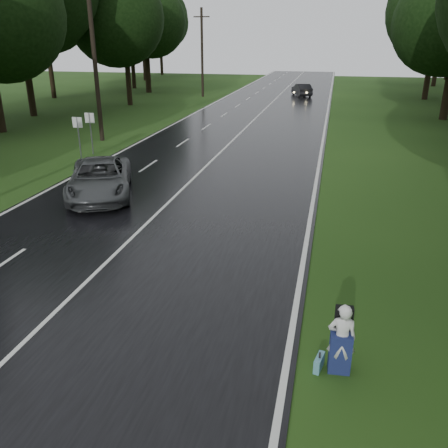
% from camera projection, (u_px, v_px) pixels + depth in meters
% --- Properties ---
extents(ground, '(160.00, 160.00, 0.00)m').
position_uv_depth(ground, '(53.00, 316.00, 11.52)').
color(ground, '#244615').
rests_on(ground, ground).
extents(road, '(12.00, 140.00, 0.04)m').
position_uv_depth(road, '(228.00, 145.00, 29.61)').
color(road, black).
rests_on(road, ground).
extents(lane_center, '(0.12, 140.00, 0.01)m').
position_uv_depth(lane_center, '(228.00, 145.00, 29.60)').
color(lane_center, silver).
rests_on(lane_center, road).
extents(grey_car, '(4.42, 6.00, 1.51)m').
position_uv_depth(grey_car, '(100.00, 178.00, 19.91)').
color(grey_car, '#434748').
rests_on(grey_car, road).
extents(far_car, '(2.76, 4.45, 1.38)m').
position_uv_depth(far_car, '(302.00, 90.00, 53.99)').
color(far_car, black).
rests_on(far_car, road).
extents(hitchhiker, '(0.59, 0.54, 1.56)m').
position_uv_depth(hitchhiker, '(341.00, 341.00, 9.38)').
color(hitchhiker, silver).
rests_on(hitchhiker, ground).
extents(suitcase, '(0.22, 0.45, 0.31)m').
position_uv_depth(suitcase, '(319.00, 363.00, 9.64)').
color(suitcase, teal).
rests_on(suitcase, ground).
extents(utility_pole_mid, '(1.80, 0.28, 10.46)m').
position_uv_depth(utility_pole_mid, '(102.00, 140.00, 31.14)').
color(utility_pole_mid, black).
rests_on(utility_pole_mid, ground).
extents(utility_pole_far, '(1.80, 0.28, 9.37)m').
position_uv_depth(utility_pole_far, '(203.00, 97.00, 53.99)').
color(utility_pole_far, black).
rests_on(utility_pole_far, ground).
extents(road_sign_a, '(0.56, 0.10, 2.35)m').
position_uv_depth(road_sign_a, '(82.00, 160.00, 26.21)').
color(road_sign_a, white).
rests_on(road_sign_a, ground).
extents(road_sign_b, '(0.57, 0.10, 2.38)m').
position_uv_depth(road_sign_b, '(93.00, 154.00, 27.46)').
color(road_sign_b, white).
rests_on(road_sign_b, ground).
extents(tree_left_d, '(8.57, 8.57, 13.39)m').
position_uv_depth(tree_left_d, '(2.00, 132.00, 33.92)').
color(tree_left_d, black).
rests_on(tree_left_d, ground).
extents(tree_left_e, '(9.04, 9.04, 14.12)m').
position_uv_depth(tree_left_e, '(130.00, 105.00, 47.36)').
color(tree_left_e, black).
rests_on(tree_left_e, ground).
extents(tree_left_f, '(9.50, 9.50, 14.84)m').
position_uv_depth(tree_left_f, '(149.00, 92.00, 58.09)').
color(tree_left_f, black).
rests_on(tree_left_f, ground).
extents(tree_right_e, '(8.36, 8.36, 13.07)m').
position_uv_depth(tree_right_e, '(443.00, 119.00, 39.04)').
color(tree_right_e, black).
rests_on(tree_right_e, ground).
extents(tree_right_f, '(9.72, 9.72, 15.18)m').
position_uv_depth(tree_right_f, '(424.00, 99.00, 51.60)').
color(tree_right_f, black).
rests_on(tree_right_f, ground).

